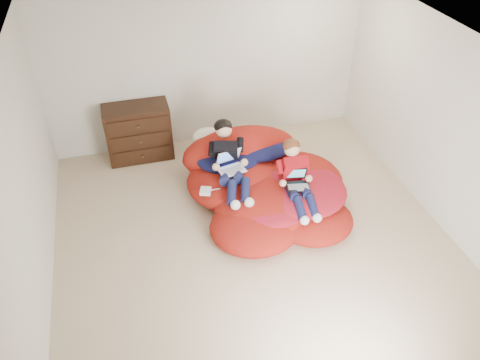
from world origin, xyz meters
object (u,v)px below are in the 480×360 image
(beanbag_pile, at_px, (264,185))
(older_boy, at_px, (229,157))
(laptop_black, at_px, (296,181))
(dresser, at_px, (139,132))
(laptop_white, at_px, (230,164))
(younger_boy, at_px, (296,175))

(beanbag_pile, xyz_separation_m, older_boy, (-0.46, 0.19, 0.44))
(older_boy, bearing_deg, beanbag_pile, -21.98)
(beanbag_pile, distance_m, older_boy, 0.67)
(laptop_black, bearing_deg, beanbag_pile, 127.64)
(dresser, xyz_separation_m, laptop_white, (1.11, -1.45, 0.19))
(dresser, relative_size, beanbag_pile, 0.44)
(laptop_white, xyz_separation_m, laptop_black, (0.77, -0.51, -0.07))
(beanbag_pile, height_order, laptop_black, beanbag_pile)
(laptop_black, bearing_deg, laptop_white, 146.62)
(beanbag_pile, height_order, laptop_white, laptop_white)
(older_boy, height_order, laptop_black, older_boy)
(dresser, bearing_deg, beanbag_pile, -44.69)
(dresser, distance_m, younger_boy, 2.69)
(older_boy, distance_m, laptop_white, 0.10)
(dresser, relative_size, laptop_black, 2.82)
(laptop_black, bearing_deg, dresser, 133.90)
(beanbag_pile, relative_size, laptop_black, 6.46)
(beanbag_pile, xyz_separation_m, laptop_white, (-0.46, 0.11, 0.38))
(older_boy, height_order, laptop_white, older_boy)
(dresser, height_order, older_boy, older_boy)
(laptop_white, bearing_deg, laptop_black, -33.38)
(younger_boy, height_order, laptop_white, younger_boy)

